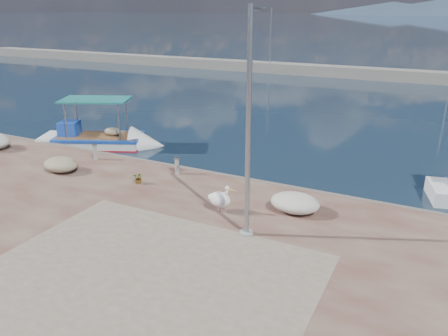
% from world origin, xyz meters
% --- Properties ---
extents(ground, '(1400.00, 1400.00, 0.00)m').
position_xyz_m(ground, '(0.00, 0.00, 0.00)').
color(ground, '#162635').
rests_on(ground, ground).
extents(quay_patch, '(9.00, 7.00, 0.01)m').
position_xyz_m(quay_patch, '(1.00, -3.00, 0.50)').
color(quay_patch, gray).
rests_on(quay_patch, quay).
extents(breakwater, '(120.00, 2.20, 7.50)m').
position_xyz_m(breakwater, '(-0.00, 40.00, 0.60)').
color(breakwater, gray).
rests_on(breakwater, ground).
extents(boat_left, '(6.91, 4.67, 3.18)m').
position_xyz_m(boat_left, '(-9.58, 6.98, 0.25)').
color(boat_left, white).
rests_on(boat_left, ground).
extents(pelican, '(1.08, 0.51, 1.06)m').
position_xyz_m(pelican, '(0.96, 1.60, 1.00)').
color(pelican, tan).
rests_on(pelican, quay).
extents(lamp_post, '(0.44, 0.96, 7.00)m').
position_xyz_m(lamp_post, '(2.47, 0.53, 3.80)').
color(lamp_post, gray).
rests_on(lamp_post, quay).
extents(bollard_near, '(0.25, 0.25, 0.77)m').
position_xyz_m(bollard_near, '(-2.50, 4.17, 0.92)').
color(bollard_near, gray).
rests_on(bollard_near, quay).
extents(bollard_far, '(0.26, 0.26, 0.79)m').
position_xyz_m(bollard_far, '(-7.08, 4.05, 0.93)').
color(bollard_far, gray).
rests_on(bollard_far, quay).
extents(potted_plant, '(0.48, 0.43, 0.50)m').
position_xyz_m(potted_plant, '(-3.31, 2.48, 0.75)').
color(potted_plant, '#33722D').
rests_on(potted_plant, quay).
extents(net_pile_b, '(1.64, 1.28, 0.64)m').
position_xyz_m(net_pile_b, '(-7.32, 2.11, 0.82)').
color(net_pile_b, tan).
rests_on(net_pile_b, quay).
extents(net_pile_d, '(1.79, 1.34, 0.67)m').
position_xyz_m(net_pile_d, '(3.33, 2.84, 0.84)').
color(net_pile_d, silver).
rests_on(net_pile_d, quay).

